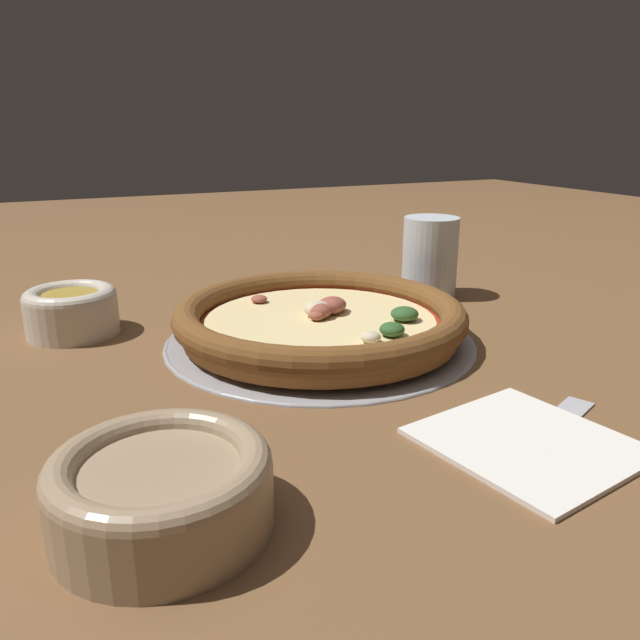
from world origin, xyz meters
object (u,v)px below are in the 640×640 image
at_px(pizza_tray, 320,338).
at_px(fork, 548,430).
at_px(pizza, 320,318).
at_px(napkin, 528,440).
at_px(bowl_near, 71,309).
at_px(bowl_far, 161,488).
at_px(drinking_cup, 430,257).

xyz_separation_m(pizza_tray, fork, (0.26, 0.07, -0.00)).
height_order(pizza, fork, pizza).
bearing_deg(napkin, bowl_near, -145.59).
distance_m(pizza_tray, bowl_far, 0.34).
bearing_deg(pizza, bowl_far, -41.00).
height_order(pizza, bowl_near, bowl_near).
bearing_deg(bowl_near, drinking_cup, 85.62).
relative_size(napkin, fork, 1.00).
distance_m(pizza_tray, napkin, 0.28).
height_order(bowl_near, drinking_cup, drinking_cup).
distance_m(pizza_tray, pizza, 0.02).
relative_size(pizza_tray, fork, 2.08).
distance_m(drinking_cup, fork, 0.40).
height_order(pizza_tray, drinking_cup, drinking_cup).
distance_m(pizza_tray, fork, 0.27).
height_order(drinking_cup, fork, drinking_cup).
bearing_deg(napkin, pizza_tray, -171.06).
xyz_separation_m(pizza, napkin, (0.27, 0.04, -0.02)).
bearing_deg(pizza, pizza_tray, -116.94).
relative_size(bowl_far, fork, 0.81).
height_order(pizza, napkin, pizza).
bearing_deg(fork, pizza, 81.24).
xyz_separation_m(pizza_tray, napkin, (0.27, 0.04, 0.00)).
height_order(pizza_tray, bowl_near, bowl_near).
xyz_separation_m(bowl_near, drinking_cup, (0.03, 0.46, 0.03)).
bearing_deg(bowl_near, bowl_far, 2.75).
xyz_separation_m(pizza_tray, drinking_cup, (-0.11, 0.21, 0.05)).
xyz_separation_m(pizza_tray, bowl_near, (-0.14, -0.24, 0.02)).
bearing_deg(napkin, fork, 107.30).
xyz_separation_m(bowl_far, napkin, (0.02, 0.27, -0.02)).
distance_m(pizza, fork, 0.27).
xyz_separation_m(pizza, fork, (0.26, 0.07, -0.02)).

